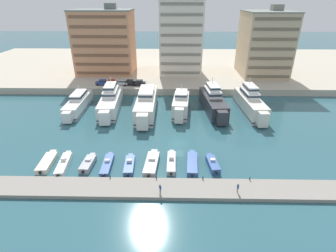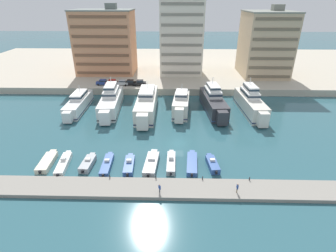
{
  "view_description": "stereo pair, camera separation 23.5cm",
  "coord_description": "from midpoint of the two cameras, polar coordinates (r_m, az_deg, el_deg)",
  "views": [
    {
      "loc": [
        -1.08,
        -48.46,
        28.12
      ],
      "look_at": [
        -2.15,
        3.25,
        2.5
      ],
      "focal_mm": 28.0,
      "sensor_mm": 36.0,
      "label": 1
    },
    {
      "loc": [
        -0.84,
        -48.45,
        28.12
      ],
      "look_at": [
        -2.15,
        3.25,
        2.5
      ],
      "focal_mm": 28.0,
      "sensor_mm": 36.0,
      "label": 2
    }
  ],
  "objects": [
    {
      "name": "quay_promenade",
      "position": [
        116.76,
        1.67,
        12.95
      ],
      "size": [
        180.0,
        70.0,
        2.14
      ],
      "primitive_type": "cube",
      "color": "#BCB29E",
      "rests_on": "ground"
    },
    {
      "name": "motorboat_blue_right",
      "position": [
        49.1,
        5.16,
        -8.06
      ],
      "size": [
        2.29,
        8.01,
        0.92
      ],
      "color": "#33569E",
      "rests_on": "ground"
    },
    {
      "name": "motorboat_grey_center_right",
      "position": [
        48.85,
        -3.71,
        -8.08
      ],
      "size": [
        2.65,
        8.31,
        1.49
      ],
      "color": "#9EA3A8",
      "rests_on": "ground"
    },
    {
      "name": "car_blue_far_left",
      "position": [
        89.09,
        -14.18,
        9.25
      ],
      "size": [
        4.11,
        1.94,
        1.8
      ],
      "color": "#28428E",
      "rests_on": "quay_promenade"
    },
    {
      "name": "yacht_ivory_center_right",
      "position": [
        73.5,
        17.36,
        4.86
      ],
      "size": [
        5.34,
        20.27,
        8.93
      ],
      "color": "silver",
      "rests_on": "ground"
    },
    {
      "name": "pier_dock",
      "position": [
        43.39,
        2.24,
        -13.53
      ],
      "size": [
        120.0,
        4.85,
        0.62
      ],
      "primitive_type": "cube",
      "color": "gray",
      "rests_on": "ground"
    },
    {
      "name": "bollard_east",
      "position": [
        46.48,
        17.25,
        -10.82
      ],
      "size": [
        0.2,
        0.2,
        0.61
      ],
      "color": "#2D2D33",
      "rests_on": "pier_dock"
    },
    {
      "name": "motorboat_grey_mid_left",
      "position": [
        50.9,
        -17.11,
        -7.77
      ],
      "size": [
        2.04,
        5.94,
        1.45
      ],
      "color": "#9EA3A8",
      "rests_on": "ground"
    },
    {
      "name": "yacht_white_far_left",
      "position": [
        76.01,
        -19.06,
        4.66
      ],
      "size": [
        4.14,
        18.63,
        6.35
      ],
      "color": "white",
      "rests_on": "ground"
    },
    {
      "name": "motorboat_blue_center_left",
      "position": [
        49.83,
        -13.21,
        -8.16
      ],
      "size": [
        1.87,
        7.45,
        1.33
      ],
      "color": "#33569E",
      "rests_on": "ground"
    },
    {
      "name": "pedestrian_near_edge",
      "position": [
        43.01,
        14.81,
        -12.73
      ],
      "size": [
        0.25,
        0.66,
        1.69
      ],
      "color": "#7A6B56",
      "rests_on": "pier_dock"
    },
    {
      "name": "apartment_block_mid_left",
      "position": [
        103.28,
        20.2,
        16.44
      ],
      "size": [
        15.84,
        18.15,
        23.71
      ],
      "color": "#C6AD89",
      "rests_on": "quay_promenade"
    },
    {
      "name": "yacht_white_left",
      "position": [
        73.61,
        -12.46,
        5.35
      ],
      "size": [
        5.86,
        21.37,
        8.51
      ],
      "color": "white",
      "rests_on": "ground"
    },
    {
      "name": "car_black_center",
      "position": [
        86.48,
        -6.33,
        9.38
      ],
      "size": [
        4.23,
        2.19,
        1.8
      ],
      "color": "black",
      "rests_on": "quay_promenade"
    },
    {
      "name": "yacht_ivory_mid_left",
      "position": [
        70.48,
        -4.82,
        4.92
      ],
      "size": [
        5.02,
        23.14,
        7.69
      ],
      "color": "silver",
      "rests_on": "ground"
    },
    {
      "name": "car_silver_mid_left",
      "position": [
        87.33,
        -10.15,
        9.3
      ],
      "size": [
        4.11,
        1.94,
        1.8
      ],
      "color": "#B7BCC1",
      "rests_on": "quay_promenade"
    },
    {
      "name": "pedestrian_mid_deck",
      "position": [
        41.67,
        -1.89,
        -13.29
      ],
      "size": [
        0.4,
        0.52,
        1.55
      ],
      "color": "#4C515B",
      "rests_on": "pier_dock"
    },
    {
      "name": "car_black_center_left",
      "position": [
        87.03,
        -8.41,
        9.37
      ],
      "size": [
        4.13,
        1.99,
        1.8
      ],
      "color": "black",
      "rests_on": "quay_promenade"
    },
    {
      "name": "ground_plane",
      "position": [
        56.03,
        2.01,
        -3.79
      ],
      "size": [
        400.0,
        400.0,
        0.0
      ],
      "primitive_type": "plane",
      "color": "#2D5B66"
    },
    {
      "name": "motorboat_cream_far_left",
      "position": [
        54.14,
        -24.9,
        -7.12
      ],
      "size": [
        2.59,
        7.41,
        0.95
      ],
      "color": "beige",
      "rests_on": "ground"
    },
    {
      "name": "motorboat_blue_center",
      "position": [
        48.79,
        -8.53,
        -8.41
      ],
      "size": [
        2.04,
        6.66,
        1.57
      ],
      "color": "#33569E",
      "rests_on": "ground"
    },
    {
      "name": "apartment_block_far_left",
      "position": [
        102.85,
        -13.62,
        17.32
      ],
      "size": [
        20.92,
        14.69,
        24.03
      ],
      "color": "tan",
      "rests_on": "quay_promenade"
    },
    {
      "name": "bollard_west_mid",
      "position": [
        44.77,
        -2.7,
        -11.05
      ],
      "size": [
        0.2,
        0.2,
        0.61
      ],
      "color": "#2D2D33",
      "rests_on": "pier_dock"
    },
    {
      "name": "motorboat_white_left",
      "position": [
        52.42,
        -21.86,
        -7.62
      ],
      "size": [
        2.45,
        7.9,
        1.51
      ],
      "color": "white",
      "rests_on": "ground"
    },
    {
      "name": "apartment_block_left",
      "position": [
        100.91,
        2.7,
        18.94
      ],
      "size": [
        15.26,
        16.11,
        27.89
      ],
      "color": "silver",
      "rests_on": "quay_promenade"
    },
    {
      "name": "motorboat_blue_far_right",
      "position": [
        49.22,
        9.56,
        -8.11
      ],
      "size": [
        2.21,
        5.94,
        1.52
      ],
      "color": "#33569E",
      "rests_on": "ground"
    },
    {
      "name": "car_red_left",
      "position": [
        88.37,
        -12.27,
        9.32
      ],
      "size": [
        4.13,
        1.97,
        1.8
      ],
      "color": "red",
      "rests_on": "quay_promenade"
    },
    {
      "name": "motorboat_grey_mid_right",
      "position": [
        49.02,
        0.6,
        -7.92
      ],
      "size": [
        1.6,
        7.65,
        1.58
      ],
      "color": "#9EA3A8",
      "rests_on": "ground"
    },
    {
      "name": "yacht_ivory_center_left",
      "position": [
        69.79,
        2.71,
        4.69
      ],
      "size": [
        4.99,
        15.16,
        7.44
      ],
      "color": "silver",
      "rests_on": "ground"
    },
    {
      "name": "bollard_west",
      "position": [
        45.93,
        -12.64,
        -10.68
      ],
      "size": [
        0.2,
        0.2,
        0.61
      ],
      "color": "#2D2D33",
      "rests_on": "pier_dock"
    },
    {
      "name": "yacht_charcoal_center",
      "position": [
        72.11,
        9.7,
        5.25
      ],
      "size": [
        6.07,
        20.23,
        8.75
      ],
      "color": "#333338",
      "rests_on": "ground"
    },
    {
      "name": "bollard_east_mid",
      "position": [
        44.96,
        7.47,
        -11.1
      ],
      "size": [
        0.2,
        0.2,
        0.61
      ],
      "color": "#2D2D33",
      "rests_on": "pier_dock"
    }
  ]
}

